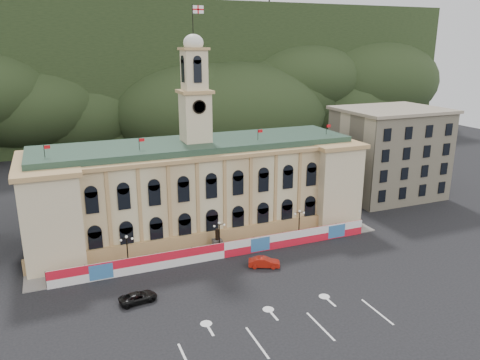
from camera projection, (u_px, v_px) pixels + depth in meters
name	position (u px, v px, depth m)	size (l,w,h in m)	color
ground	(266.00, 307.00, 57.67)	(260.00, 260.00, 0.00)	black
lane_markings	(285.00, 329.00, 53.22)	(26.00, 10.00, 0.02)	white
hill_ridge	(115.00, 79.00, 160.55)	(230.00, 80.00, 64.00)	black
city_hall	(198.00, 186.00, 80.01)	(56.20, 17.60, 37.10)	beige
side_building_right	(389.00, 152.00, 98.20)	(21.00, 17.00, 18.60)	#C2B596
hoarding_fence	(224.00, 250.00, 70.72)	(50.00, 0.44, 2.50)	red
pavement	(218.00, 250.00, 73.41)	(56.00, 5.50, 0.16)	slate
statue	(217.00, 243.00, 73.32)	(1.40, 1.40, 3.72)	#595651
lamp_left	(127.00, 249.00, 66.80)	(1.96, 0.44, 5.15)	black
lamp_center	(219.00, 234.00, 71.90)	(1.96, 0.44, 5.15)	black
lamp_right	(299.00, 222.00, 77.01)	(1.96, 0.44, 5.15)	black
red_sedan	(264.00, 262.00, 67.86)	(4.81, 3.30, 1.50)	#A0160B
black_suv	(138.00, 297.00, 58.66)	(5.01, 2.82, 1.32)	black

